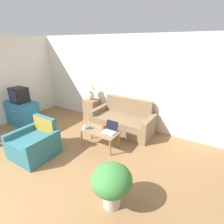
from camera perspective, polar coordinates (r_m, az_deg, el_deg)
wall_back at (r=5.35m, az=0.16°, el=10.17°), size 6.44×0.06×2.60m
wall_left at (r=6.17m, az=-32.57°, el=8.29°), size 0.05×4.65×2.60m
couch at (r=5.02m, az=3.75°, el=-3.14°), size 1.73×0.83×0.90m
armchair at (r=4.32m, az=-23.67°, el=-9.56°), size 0.85×0.84×0.82m
tv_dresser at (r=6.01m, az=-27.09°, el=-0.33°), size 0.94×0.57×0.73m
television at (r=5.84m, az=-28.08°, el=4.97°), size 0.47×0.38×0.44m
side_table at (r=5.71m, az=-6.65°, el=0.72°), size 0.41×0.41×0.69m
table_lamp at (r=5.50m, az=-6.96°, el=7.45°), size 0.31×0.31×0.58m
coffee_table at (r=4.21m, az=-4.01°, el=-6.71°), size 0.93×0.48×0.44m
laptop at (r=4.09m, az=-0.63°, el=-5.78°), size 0.31×0.29×0.24m
cup_navy at (r=4.25m, az=-2.67°, el=-4.81°), size 0.09×0.09×0.09m
cup_yellow at (r=4.26m, az=-8.92°, el=-4.99°), size 0.08×0.08×0.10m
cup_white at (r=4.27m, az=-7.38°, el=-4.96°), size 0.08×0.08×0.08m
potted_plant at (r=2.79m, az=-0.10°, el=-21.83°), size 0.62×0.62×0.73m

